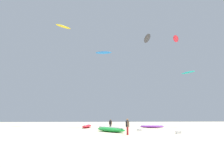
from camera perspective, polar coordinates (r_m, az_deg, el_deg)
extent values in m
plane|color=beige|center=(15.87, 6.06, -16.83)|extent=(120.00, 120.00, 0.00)
cylinder|color=#B21E23|center=(20.64, 4.70, -14.09)|extent=(0.16, 0.16, 0.85)
cylinder|color=#B21E23|center=(20.45, 4.85, -14.13)|extent=(0.16, 0.16, 0.85)
cylinder|color=black|center=(20.50, 4.74, -12.04)|extent=(0.39, 0.39, 0.64)
cylinder|color=#936B4C|center=(20.73, 4.57, -12.09)|extent=(0.11, 0.11, 0.59)
cylinder|color=#936B4C|center=(20.28, 4.92, -12.13)|extent=(0.11, 0.11, 0.59)
sphere|color=#936B4C|center=(20.49, 4.72, -10.81)|extent=(0.23, 0.23, 0.23)
cylinder|color=#2D2D33|center=(29.05, -0.63, -13.04)|extent=(0.14, 0.14, 0.76)
cylinder|color=#2D2D33|center=(28.96, -0.33, -13.05)|extent=(0.14, 0.14, 0.76)
cylinder|color=black|center=(28.98, -0.48, -11.73)|extent=(0.35, 0.35, 0.57)
cylinder|color=brown|center=(29.09, -0.83, -11.77)|extent=(0.10, 0.10, 0.53)
cylinder|color=brown|center=(28.87, -0.12, -11.78)|extent=(0.10, 0.10, 0.53)
sphere|color=brown|center=(28.97, -0.48, -10.95)|extent=(0.21, 0.21, 0.21)
ellipsoid|color=red|center=(34.50, -7.70, -12.66)|extent=(2.04, 5.21, 0.65)
cylinder|color=white|center=(34.49, -7.69, -12.28)|extent=(0.76, 4.67, 0.22)
ellipsoid|color=green|center=(24.69, -0.47, -13.77)|extent=(4.22, 5.32, 0.57)
cylinder|color=white|center=(24.67, -0.47, -13.21)|extent=(2.91, 4.26, 0.24)
ellipsoid|color=purple|center=(34.22, 12.10, -12.64)|extent=(4.33, 2.24, 0.49)
cylinder|color=white|center=(34.21, 12.09, -12.33)|extent=(3.74, 1.18, 0.18)
cube|color=white|center=(26.33, 8.31, -13.73)|extent=(0.56, 0.36, 0.32)
cube|color=white|center=(23.11, 19.64, -13.78)|extent=(0.56, 0.36, 0.32)
ellipsoid|color=#2D2D33|center=(34.35, 10.70, 13.51)|extent=(1.69, 3.91, 0.61)
ellipsoid|color=red|center=(46.57, 18.94, 12.96)|extent=(2.92, 4.17, 0.55)
ellipsoid|color=blue|center=(35.87, -2.59, 9.56)|extent=(3.18, 1.40, 0.42)
ellipsoid|color=yellow|center=(45.34, -14.67, 16.64)|extent=(3.52, 2.70, 0.46)
ellipsoid|color=#19B29E|center=(40.51, 22.26, 3.30)|extent=(2.29, 2.93, 0.62)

